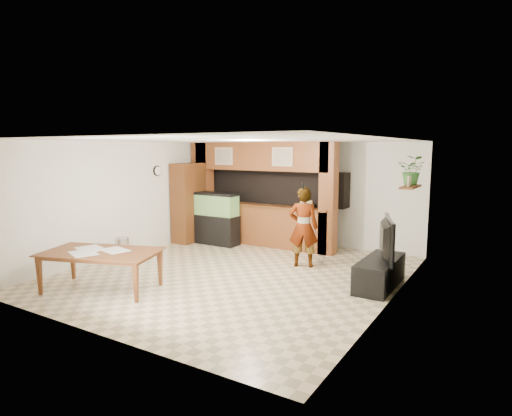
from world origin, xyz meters
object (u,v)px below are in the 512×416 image
Objects in this scene: television at (381,239)px; person at (303,227)px; aquarium at (216,219)px; pantry_cabinet at (188,203)px; dining_table at (100,271)px.

person is (-1.73, 0.50, -0.04)m from television.
aquarium is 4.72m from television.
aquarium is 2.92m from person.
pantry_cabinet reaches higher than person.
pantry_cabinet is at bearing 89.31° from dining_table.
dining_table is at bearing 33.72° from person.
person is (3.62, -0.65, -0.20)m from pantry_cabinet.
television is 0.77× the size of person.
pantry_cabinet is at bearing -30.52° from person.
person is (2.81, -0.77, 0.18)m from aquarium.
television is (5.35, -1.15, -0.16)m from pantry_cabinet.
dining_table is (0.47, -3.99, -0.31)m from aquarium.
aquarium is 1.03× the size of television.
aquarium is 4.03m from dining_table.
pantry_cabinet is 1.24× the size of person.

